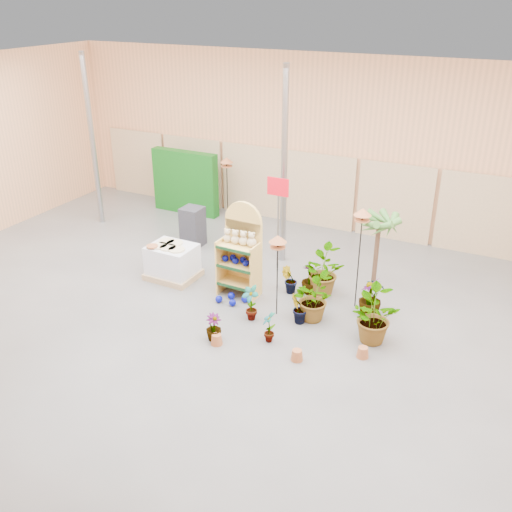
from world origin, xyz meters
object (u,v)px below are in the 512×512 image
(pallet_stack, at_px, (172,262))
(bird_table_front, at_px, (278,241))
(display_shelf, at_px, (242,253))
(potted_plant_2, at_px, (312,298))

(pallet_stack, height_order, bird_table_front, bird_table_front)
(pallet_stack, bearing_deg, display_shelf, 4.62)
(bird_table_front, relative_size, potted_plant_2, 1.84)
(display_shelf, relative_size, potted_plant_2, 2.17)
(display_shelf, distance_m, pallet_stack, 1.78)
(potted_plant_2, bearing_deg, bird_table_front, -167.52)
(bird_table_front, bearing_deg, display_shelf, 153.85)
(pallet_stack, bearing_deg, bird_table_front, -7.41)
(bird_table_front, distance_m, potted_plant_2, 1.31)
(bird_table_front, bearing_deg, potted_plant_2, 12.48)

